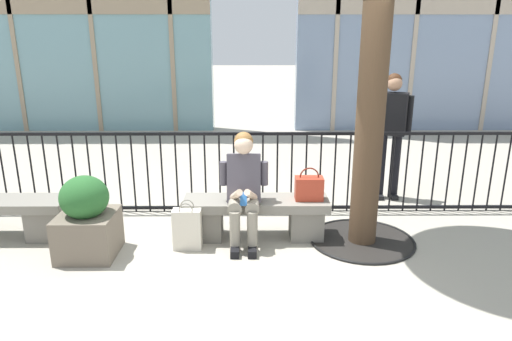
% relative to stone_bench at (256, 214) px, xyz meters
% --- Properties ---
extents(ground_plane, '(60.00, 60.00, 0.00)m').
position_rel_stone_bench_xyz_m(ground_plane, '(0.00, 0.00, -0.27)').
color(ground_plane, '#A8A091').
extents(stone_bench, '(1.60, 0.44, 0.45)m').
position_rel_stone_bench_xyz_m(stone_bench, '(0.00, 0.00, 0.00)').
color(stone_bench, gray).
rests_on(stone_bench, ground).
extents(seated_person_with_phone, '(0.52, 0.66, 1.21)m').
position_rel_stone_bench_xyz_m(seated_person_with_phone, '(-0.13, -0.13, 0.38)').
color(seated_person_with_phone, gray).
rests_on(seated_person_with_phone, ground).
extents(handbag_on_bench, '(0.30, 0.18, 0.37)m').
position_rel_stone_bench_xyz_m(handbag_on_bench, '(0.58, -0.01, 0.31)').
color(handbag_on_bench, '#B23823').
rests_on(handbag_on_bench, stone_bench).
extents(shopping_bag, '(0.30, 0.15, 0.53)m').
position_rel_stone_bench_xyz_m(shopping_bag, '(-0.73, -0.28, -0.05)').
color(shopping_bag, beige).
rests_on(shopping_bag, ground).
extents(bystander_at_railing, '(0.55, 0.35, 1.71)m').
position_rel_stone_bench_xyz_m(bystander_at_railing, '(1.82, 1.30, 0.73)').
color(bystander_at_railing, black).
rests_on(bystander_at_railing, ground).
extents(plaza_railing, '(9.65, 0.04, 1.04)m').
position_rel_stone_bench_xyz_m(plaza_railing, '(-0.00, 0.78, 0.26)').
color(plaza_railing, black).
rests_on(plaza_railing, ground).
extents(planter, '(0.57, 0.57, 0.85)m').
position_rel_stone_bench_xyz_m(planter, '(-1.72, -0.43, 0.12)').
color(planter, '#726656').
rests_on(planter, ground).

